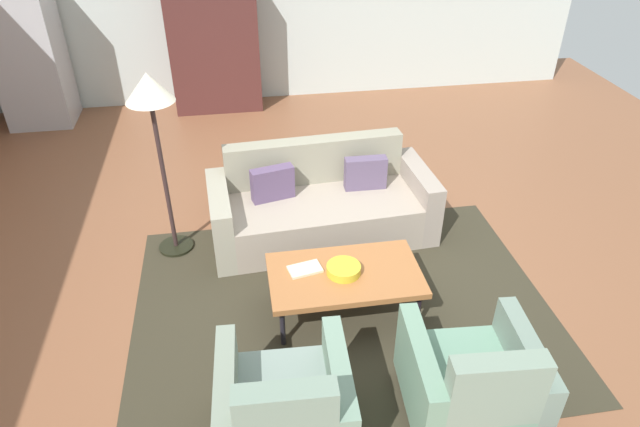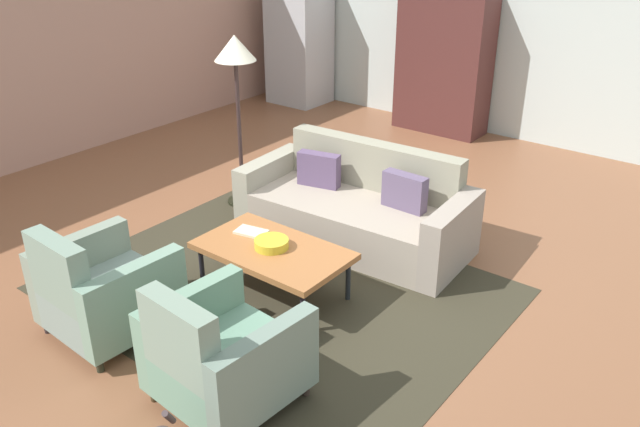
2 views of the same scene
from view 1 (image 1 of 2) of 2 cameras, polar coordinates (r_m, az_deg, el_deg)
name	(u,v)px [view 1 (image 1 of 2)]	position (r m, az deg, el deg)	size (l,w,h in m)	color
ground_plane	(347,264)	(5.16, 2.74, -5.19)	(10.26, 10.26, 0.00)	brown
area_rug	(343,306)	(4.73, 2.31, -9.42)	(3.40, 2.60, 0.01)	#353022
couch	(320,205)	(5.44, 0.00, 0.88)	(2.15, 1.03, 0.86)	#A29383
coffee_table	(345,276)	(4.45, 2.54, -6.39)	(1.20, 0.70, 0.41)	black
armchair_left	(285,413)	(3.61, -3.58, -19.58)	(0.84, 0.84, 0.88)	black
armchair_right	(473,387)	(3.85, 15.27, -16.67)	(0.86, 0.86, 0.88)	black
fruit_bowl	(344,269)	(4.40, 2.42, -5.70)	(0.27, 0.27, 0.07)	gold
book_stack	(305,269)	(4.44, -1.54, -5.68)	(0.28, 0.21, 0.02)	beige
cabinet	(214,45)	(8.15, -10.71, 16.45)	(1.20, 0.51, 1.80)	#4F2724
refrigerator	(29,55)	(8.44, -27.50, 14.12)	(0.80, 0.73, 1.85)	#B7BABF
floor_lamp	(151,106)	(4.83, -16.77, 10.47)	(0.40, 0.40, 1.72)	black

